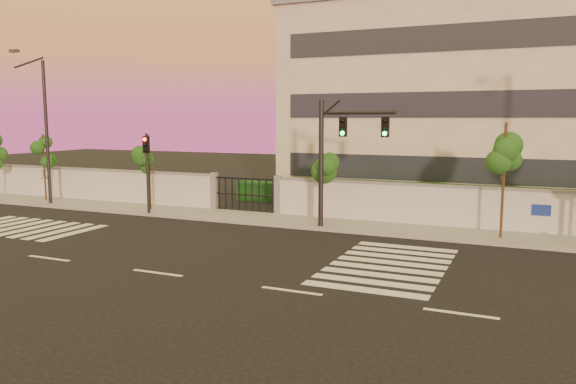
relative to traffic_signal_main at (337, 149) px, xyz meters
The scene contains 14 objects.
ground 10.70m from the traffic_signal_main, 108.54° to the right, with size 120.00×120.00×0.00m, color black.
sidewalk 5.04m from the traffic_signal_main, 161.84° to the left, with size 60.00×3.00×0.15m, color gray.
perimeter_wall 4.86m from the traffic_signal_main, 140.37° to the left, with size 60.00×0.36×2.20m.
hedge_row 6.41m from the traffic_signal_main, 110.81° to the left, with size 41.00×4.25×1.80m.
institutional_building 14.01m from the traffic_signal_main, 65.05° to the left, with size 24.40×12.40×12.25m.
distant_skyscraper 284.99m from the traffic_signal_main, 104.14° to the left, with size 16.00×16.00×118.00m.
road_markings 8.36m from the traffic_signal_main, 129.81° to the right, with size 57.00×7.62×0.02m.
street_tree_b 19.61m from the traffic_signal_main, behind, with size 1.40×1.12×4.29m.
street_tree_c 11.52m from the traffic_signal_main, behind, with size 1.35×1.07×4.33m.
street_tree_d 1.42m from the traffic_signal_main, 143.65° to the left, with size 1.60×1.28×4.62m.
street_tree_e 7.32m from the traffic_signal_main, ahead, with size 1.51×1.20×5.09m.
traffic_signal_main is the anchor object (origin of this frame).
traffic_signal_secondary 10.69m from the traffic_signal_main, behind, with size 0.35×0.34×4.46m.
streetlight_west 18.36m from the traffic_signal_main, behind, with size 0.54×2.18×9.06m.
Camera 1 is at (11.63, -15.28, 5.26)m, focal length 35.00 mm.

